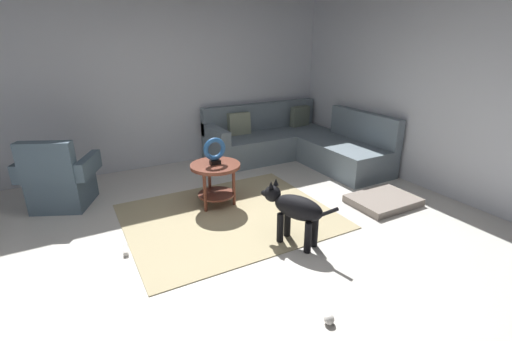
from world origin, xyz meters
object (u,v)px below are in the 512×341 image
object	(u,v)px
dog_toy_rope	(126,250)
dog_bed_mat	(383,200)
sectional_couch	(295,144)
dog_toy_bone	(292,200)
torus_sculpture	(215,150)
dog	(294,209)
dog_toy_ball	(329,319)
side_table	(216,174)
armchair	(60,182)

from	to	relation	value
dog_toy_rope	dog_bed_mat	bearing A→B (deg)	-8.07
sectional_couch	dog_toy_bone	bearing A→B (deg)	-125.64
torus_sculpture	sectional_couch	bearing A→B (deg)	27.78
dog_bed_mat	dog_toy_rope	world-z (taller)	dog_bed_mat
torus_sculpture	dog	xyz separation A→B (m)	(0.34, -1.18, -0.33)
dog_toy_ball	dog_toy_bone	xyz separation A→B (m)	(0.92, 1.82, -0.01)
torus_sculpture	dog_toy_rope	world-z (taller)	torus_sculpture
side_table	dog_toy_rope	size ratio (longest dim) A/B	3.52
side_table	dog	bearing A→B (deg)	-73.95
side_table	dog	size ratio (longest dim) A/B	0.76
side_table	dog	distance (m)	1.22
armchair	side_table	world-z (taller)	armchair
dog_toy_ball	dog_toy_rope	world-z (taller)	dog_toy_ball
sectional_couch	dog_bed_mat	bearing A→B (deg)	-90.16
sectional_couch	dog_toy_bone	world-z (taller)	sectional_couch
dog	dog_toy_ball	bearing A→B (deg)	-136.32
dog_toy_ball	torus_sculpture	bearing A→B (deg)	88.52
armchair	dog_toy_bone	world-z (taller)	armchair
torus_sculpture	side_table	bearing A→B (deg)	97.13
dog	side_table	bearing A→B (deg)	80.58
dog_toy_rope	dog_toy_bone	bearing A→B (deg)	4.10
side_table	torus_sculpture	world-z (taller)	torus_sculpture
dog_toy_bone	torus_sculpture	bearing A→B (deg)	155.41
armchair	side_table	size ratio (longest dim) A/B	1.63
dog	dog_toy_rope	distance (m)	1.69
sectional_couch	torus_sculpture	world-z (taller)	sectional_couch
armchair	dog_toy_rope	size ratio (longest dim) A/B	5.73
dog_bed_mat	dog_toy_bone	xyz separation A→B (m)	(-0.97, 0.58, -0.01)
armchair	dog_toy_bone	size ratio (longest dim) A/B	5.43
sectional_couch	dog_toy_rope	bearing A→B (deg)	-153.44
dog_bed_mat	dog_toy_ball	world-z (taller)	dog_bed_mat
dog_toy_bone	dog_toy_ball	bearing A→B (deg)	-116.88
armchair	torus_sculpture	size ratio (longest dim) A/B	3.00
side_table	torus_sculpture	size ratio (longest dim) A/B	1.84
torus_sculpture	dog_bed_mat	world-z (taller)	torus_sculpture
side_table	dog_toy_bone	distance (m)	1.03
armchair	dog_toy_bone	distance (m)	2.84
sectional_couch	dog_toy_rope	size ratio (longest dim) A/B	13.20
side_table	dog_toy_rope	world-z (taller)	side_table
dog_toy_rope	dog	bearing A→B (deg)	-22.59
dog_bed_mat	dog	world-z (taller)	dog
dog	dog_toy_rope	bearing A→B (deg)	131.94
armchair	dog_toy_rope	xyz separation A→B (m)	(0.48, -1.41, -0.30)
armchair	side_table	bearing A→B (deg)	-3.12
dog	dog_bed_mat	bearing A→B (deg)	-17.69
dog	dog_toy_rope	world-z (taller)	dog
armchair	dog_bed_mat	size ratio (longest dim) A/B	1.22
torus_sculpture	dog_toy_bone	xyz separation A→B (m)	(0.86, -0.40, -0.68)
dog_toy_bone	dog	bearing A→B (deg)	-123.99
armchair	dog_bed_mat	world-z (taller)	armchair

